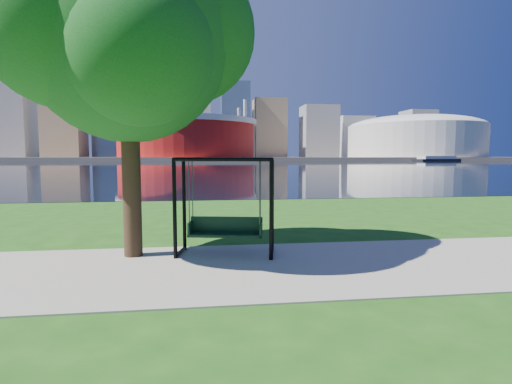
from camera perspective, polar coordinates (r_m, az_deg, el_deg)
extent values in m
plane|color=#1E5114|center=(8.54, -0.03, -9.90)|extent=(900.00, 900.00, 0.00)
cube|color=#9E937F|center=(8.06, 0.45, -10.70)|extent=(120.00, 4.00, 0.03)
cube|color=black|center=(110.21, -7.11, 3.87)|extent=(900.00, 180.00, 0.02)
cube|color=#937F60|center=(314.18, -7.49, 4.78)|extent=(900.00, 228.00, 2.00)
cylinder|color=maroon|center=(243.58, -9.83, 7.51)|extent=(80.00, 80.00, 22.00)
cylinder|color=silver|center=(244.19, -9.87, 9.74)|extent=(83.00, 83.00, 3.00)
cylinder|color=silver|center=(263.75, -2.45, 8.47)|extent=(2.00, 2.00, 32.00)
cylinder|color=silver|center=(265.96, -16.87, 8.23)|extent=(2.00, 2.00, 32.00)
cylinder|color=silver|center=(228.59, -18.40, 8.75)|extent=(2.00, 2.00, 32.00)
cylinder|color=silver|center=(226.01, -1.57, 9.05)|extent=(2.00, 2.00, 32.00)
cylinder|color=beige|center=(278.84, 21.71, 6.70)|extent=(84.00, 84.00, 20.00)
ellipsoid|color=beige|center=(279.31, 21.77, 8.55)|extent=(84.00, 84.00, 15.12)
cube|color=gray|center=(348.54, -31.58, 9.37)|extent=(28.00, 28.00, 62.00)
cube|color=#998466|center=(326.61, -25.84, 12.25)|extent=(26.00, 26.00, 88.00)
cube|color=slate|center=(343.50, -19.65, 12.67)|extent=(30.00, 24.00, 95.00)
cube|color=gray|center=(317.61, -14.95, 11.35)|extent=(24.00, 24.00, 72.00)
cube|color=silver|center=(345.59, -9.28, 11.59)|extent=(32.00, 28.00, 80.00)
cube|color=slate|center=(320.54, -3.01, 10.19)|extent=(22.00, 22.00, 58.00)
cube|color=#998466|center=(338.71, 1.91, 9.07)|extent=(26.00, 26.00, 48.00)
cube|color=gray|center=(337.81, 8.98, 8.51)|extent=(28.00, 24.00, 42.00)
cube|color=silver|center=(374.26, 13.80, 7.63)|extent=(30.00, 26.00, 36.00)
cube|color=gray|center=(377.79, 22.07, 7.68)|extent=(24.00, 24.00, 40.00)
cube|color=#998466|center=(411.27, 25.89, 6.74)|extent=(26.00, 26.00, 32.00)
sphere|color=#998466|center=(336.29, -26.17, 20.29)|extent=(10.00, 10.00, 10.00)
cylinder|color=black|center=(8.66, -11.55, -2.54)|extent=(0.10, 0.10, 2.15)
cylinder|color=black|center=(8.37, 2.20, -2.70)|extent=(0.10, 0.10, 2.15)
cylinder|color=black|center=(9.47, -10.22, -1.87)|extent=(0.10, 0.10, 2.15)
cylinder|color=black|center=(9.20, 2.32, -2.00)|extent=(0.10, 0.10, 2.15)
cylinder|color=black|center=(8.38, -4.85, 4.67)|extent=(2.03, 0.48, 0.08)
cylinder|color=black|center=(9.21, -4.08, 4.70)|extent=(2.03, 0.48, 0.08)
cylinder|color=black|center=(8.99, -10.97, 4.62)|extent=(0.25, 0.84, 0.08)
cylinder|color=black|center=(9.24, -10.75, -8.36)|extent=(0.23, 0.84, 0.07)
cylinder|color=black|center=(8.71, 2.29, 4.69)|extent=(0.25, 0.84, 0.08)
cylinder|color=black|center=(8.97, 2.24, -8.69)|extent=(0.23, 0.84, 0.07)
cube|color=black|center=(8.96, -4.37, -6.13)|extent=(1.69, 0.73, 0.06)
cube|color=black|center=(9.10, -4.22, -4.64)|extent=(1.61, 0.36, 0.36)
cube|color=black|center=(9.08, -9.34, -5.20)|extent=(0.13, 0.42, 0.32)
cube|color=black|center=(8.87, 0.70, -5.38)|extent=(0.13, 0.42, 0.32)
cylinder|color=#3A3A40|center=(8.80, -9.55, -0.09)|extent=(0.03, 0.03, 1.36)
cylinder|color=#3A3A40|center=(8.58, 0.53, -0.15)|extent=(0.03, 0.03, 1.36)
cylinder|color=#3A3A40|center=(9.14, -9.06, 0.10)|extent=(0.03, 0.03, 1.36)
cylinder|color=#3A3A40|center=(8.93, 0.65, 0.05)|extent=(0.03, 0.03, 1.36)
cylinder|color=#2E2014|center=(9.07, -17.40, 3.34)|extent=(0.39, 0.39, 3.94)
sphere|color=#164C19|center=(9.39, -17.86, 19.93)|extent=(4.30, 4.30, 4.30)
sphere|color=#164C19|center=(9.89, -10.18, 21.47)|extent=(3.22, 3.22, 3.22)
sphere|color=#164C19|center=(9.34, -25.26, 20.92)|extent=(3.40, 3.40, 3.40)
sphere|color=#164C19|center=(8.28, -16.46, 18.84)|extent=(2.86, 2.86, 2.86)
sphere|color=#164C19|center=(10.70, -19.93, 21.96)|extent=(3.04, 3.04, 3.04)
cube|color=black|center=(227.31, 24.41, 4.18)|extent=(27.90, 14.29, 1.08)
cube|color=silver|center=(227.31, 24.42, 4.52)|extent=(22.35, 11.52, 1.62)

